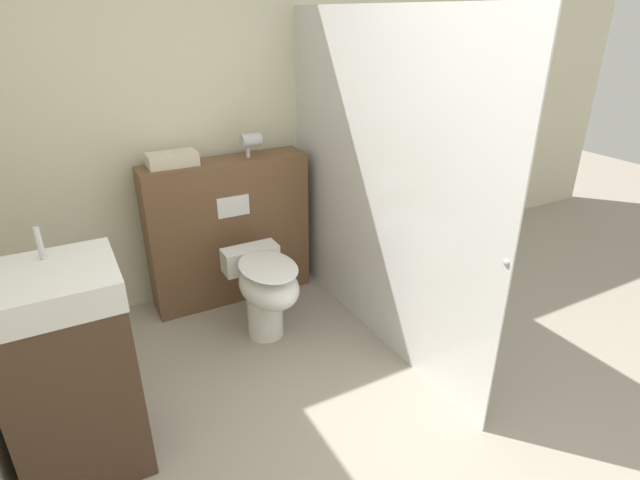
{
  "coord_description": "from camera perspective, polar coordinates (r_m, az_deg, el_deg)",
  "views": [
    {
      "loc": [
        -1.05,
        -1.0,
        1.91
      ],
      "look_at": [
        0.25,
        1.39,
        0.67
      ],
      "focal_mm": 28.0,
      "sensor_mm": 36.0,
      "label": 1
    }
  ],
  "objects": [
    {
      "name": "hair_drier",
      "position": [
        3.4,
        -7.75,
        11.2
      ],
      "size": [
        0.16,
        0.09,
        0.16
      ],
      "color": "#B7B7BC",
      "rests_on": "partition_panel"
    },
    {
      "name": "wall_back",
      "position": [
        3.57,
        -11.22,
        13.47
      ],
      "size": [
        8.0,
        0.06,
        2.5
      ],
      "color": "beige",
      "rests_on": "ground_plane"
    },
    {
      "name": "shower_glass",
      "position": [
        2.95,
        6.39,
        5.96
      ],
      "size": [
        0.04,
        2.06,
        1.95
      ],
      "color": "silver",
      "rests_on": "ground_plane"
    },
    {
      "name": "partition_panel",
      "position": [
        3.56,
        -10.31,
        1.05
      ],
      "size": [
        1.12,
        0.26,
        1.03
      ],
      "color": "brown",
      "rests_on": "ground_plane"
    },
    {
      "name": "folded_towel",
      "position": [
        3.32,
        -16.55,
        8.85
      ],
      "size": [
        0.31,
        0.18,
        0.08
      ],
      "color": "beige",
      "rests_on": "partition_panel"
    },
    {
      "name": "sink_vanity",
      "position": [
        2.46,
        -26.53,
        -13.54
      ],
      "size": [
        0.51,
        0.47,
        1.14
      ],
      "color": "#473323",
      "rests_on": "ground_plane"
    },
    {
      "name": "toilet",
      "position": [
        3.12,
        -6.26,
        -5.43
      ],
      "size": [
        0.36,
        0.61,
        0.55
      ],
      "color": "white",
      "rests_on": "ground_plane"
    }
  ]
}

